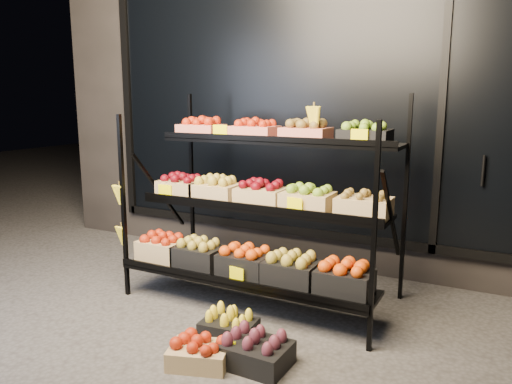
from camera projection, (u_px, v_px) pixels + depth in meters
The scene contains 7 objects.
ground at pixel (221, 329), 3.57m from camera, with size 24.00×24.00×0.00m, color #514F4C.
building at pixel (341, 86), 5.50m from camera, with size 6.00×2.08×3.50m.
display_rack at pixel (258, 205), 3.95m from camera, with size 2.18×1.02×1.68m.
tag_floor_b at pixel (226, 355), 3.09m from camera, with size 0.13×0.01×0.12m, color #FFF200.
floor_crate_midleft at pixel (229, 325), 3.43m from camera, with size 0.39×0.30×0.19m.
floor_crate_midright at pixel (199, 352), 3.07m from camera, with size 0.43×0.36×0.19m.
floor_crate_right at pixel (254, 350), 3.07m from camera, with size 0.44×0.33×0.21m.
Camera 1 is at (1.76, -2.83, 1.64)m, focal length 35.00 mm.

